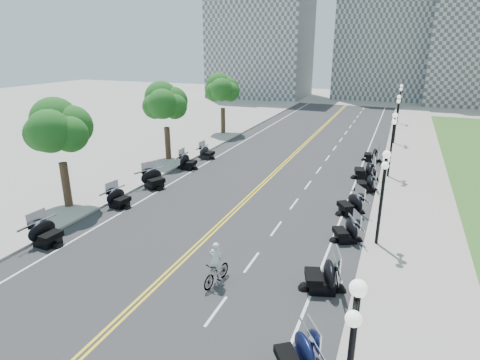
% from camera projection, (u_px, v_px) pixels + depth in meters
% --- Properties ---
extents(ground, '(160.00, 160.00, 0.00)m').
position_uv_depth(ground, '(193.00, 250.00, 20.35)').
color(ground, gray).
extents(road, '(16.00, 90.00, 0.01)m').
position_uv_depth(road, '(258.00, 188.00, 29.13)').
color(road, '#333335').
rests_on(road, ground).
extents(centerline_yellow_a, '(0.12, 90.00, 0.00)m').
position_uv_depth(centerline_yellow_a, '(257.00, 188.00, 29.17)').
color(centerline_yellow_a, yellow).
rests_on(centerline_yellow_a, road).
extents(centerline_yellow_b, '(0.12, 90.00, 0.00)m').
position_uv_depth(centerline_yellow_b, '(260.00, 188.00, 29.09)').
color(centerline_yellow_b, yellow).
rests_on(centerline_yellow_b, road).
extents(edge_line_north, '(0.12, 90.00, 0.00)m').
position_uv_depth(edge_line_north, '(348.00, 200.00, 26.86)').
color(edge_line_north, white).
rests_on(edge_line_north, road).
extents(edge_line_south, '(0.12, 90.00, 0.00)m').
position_uv_depth(edge_line_south, '(181.00, 178.00, 31.40)').
color(edge_line_south, white).
rests_on(edge_line_south, road).
extents(lane_dash_5, '(0.12, 2.00, 0.00)m').
position_uv_depth(lane_dash_5, '(216.00, 311.00, 15.70)').
color(lane_dash_5, white).
rests_on(lane_dash_5, road).
extents(lane_dash_6, '(0.12, 2.00, 0.00)m').
position_uv_depth(lane_dash_6, '(252.00, 262.00, 19.21)').
color(lane_dash_6, white).
rests_on(lane_dash_6, road).
extents(lane_dash_7, '(0.12, 2.00, 0.00)m').
position_uv_depth(lane_dash_7, '(276.00, 228.00, 22.73)').
color(lane_dash_7, white).
rests_on(lane_dash_7, road).
extents(lane_dash_8, '(0.12, 2.00, 0.00)m').
position_uv_depth(lane_dash_8, '(294.00, 204.00, 26.24)').
color(lane_dash_8, white).
rests_on(lane_dash_8, road).
extents(lane_dash_9, '(0.12, 2.00, 0.00)m').
position_uv_depth(lane_dash_9, '(308.00, 185.00, 29.75)').
color(lane_dash_9, white).
rests_on(lane_dash_9, road).
extents(lane_dash_10, '(0.12, 2.00, 0.00)m').
position_uv_depth(lane_dash_10, '(319.00, 170.00, 33.26)').
color(lane_dash_10, white).
rests_on(lane_dash_10, road).
extents(lane_dash_11, '(0.12, 2.00, 0.00)m').
position_uv_depth(lane_dash_11, '(327.00, 158.00, 36.78)').
color(lane_dash_11, white).
rests_on(lane_dash_11, road).
extents(lane_dash_12, '(0.12, 2.00, 0.00)m').
position_uv_depth(lane_dash_12, '(335.00, 148.00, 40.29)').
color(lane_dash_12, white).
rests_on(lane_dash_12, road).
extents(lane_dash_13, '(0.12, 2.00, 0.00)m').
position_uv_depth(lane_dash_13, '(341.00, 140.00, 43.80)').
color(lane_dash_13, white).
rests_on(lane_dash_13, road).
extents(lane_dash_14, '(0.12, 2.00, 0.00)m').
position_uv_depth(lane_dash_14, '(346.00, 133.00, 47.31)').
color(lane_dash_14, white).
rests_on(lane_dash_14, road).
extents(lane_dash_15, '(0.12, 2.00, 0.00)m').
position_uv_depth(lane_dash_15, '(350.00, 127.00, 50.83)').
color(lane_dash_15, white).
rests_on(lane_dash_15, road).
extents(lane_dash_16, '(0.12, 2.00, 0.00)m').
position_uv_depth(lane_dash_16, '(354.00, 121.00, 54.34)').
color(lane_dash_16, white).
rests_on(lane_dash_16, road).
extents(lane_dash_17, '(0.12, 2.00, 0.00)m').
position_uv_depth(lane_dash_17, '(358.00, 117.00, 57.85)').
color(lane_dash_17, white).
rests_on(lane_dash_17, road).
extents(lane_dash_18, '(0.12, 2.00, 0.00)m').
position_uv_depth(lane_dash_18, '(361.00, 112.00, 61.36)').
color(lane_dash_18, white).
rests_on(lane_dash_18, road).
extents(lane_dash_19, '(0.12, 2.00, 0.00)m').
position_uv_depth(lane_dash_19, '(363.00, 109.00, 64.88)').
color(lane_dash_19, white).
rests_on(lane_dash_19, road).
extents(sidewalk_north, '(5.00, 90.00, 0.15)m').
position_uv_depth(sidewalk_north, '(414.00, 208.00, 25.39)').
color(sidewalk_north, '#9E9991').
rests_on(sidewalk_north, ground).
extents(sidewalk_south, '(5.00, 90.00, 0.15)m').
position_uv_depth(sidewalk_south, '(138.00, 171.00, 32.83)').
color(sidewalk_south, '#9E9991').
rests_on(sidewalk_south, ground).
extents(distant_block_a, '(18.00, 14.00, 26.00)m').
position_uv_depth(distant_block_a, '(261.00, 27.00, 76.99)').
color(distant_block_a, gray).
rests_on(distant_block_a, ground).
extents(distant_block_b, '(16.00, 12.00, 30.00)m').
position_uv_depth(distant_block_b, '(385.00, 15.00, 73.82)').
color(distant_block_b, gray).
rests_on(distant_block_b, ground).
extents(street_lamp_2, '(0.50, 1.20, 4.90)m').
position_uv_depth(street_lamp_2, '(381.00, 199.00, 19.98)').
color(street_lamp_2, black).
rests_on(street_lamp_2, sidewalk_north).
extents(street_lamp_3, '(0.50, 1.20, 4.90)m').
position_uv_depth(street_lamp_3, '(391.00, 146.00, 30.52)').
color(street_lamp_3, black).
rests_on(street_lamp_3, sidewalk_north).
extents(street_lamp_4, '(0.50, 1.20, 4.90)m').
position_uv_depth(street_lamp_4, '(396.00, 120.00, 41.06)').
color(street_lamp_4, black).
rests_on(street_lamp_4, sidewalk_north).
extents(street_lamp_5, '(0.50, 1.20, 4.90)m').
position_uv_depth(street_lamp_5, '(399.00, 104.00, 51.59)').
color(street_lamp_5, black).
rests_on(street_lamp_5, sidewalk_north).
extents(tree_2, '(4.80, 4.80, 9.20)m').
position_uv_depth(tree_2, '(59.00, 135.00, 24.12)').
color(tree_2, '#235619').
rests_on(tree_2, sidewalk_south).
extents(tree_3, '(4.80, 4.80, 9.20)m').
position_uv_depth(tree_3, '(166.00, 107.00, 34.66)').
color(tree_3, '#235619').
rests_on(tree_3, sidewalk_south).
extents(tree_4, '(4.80, 4.80, 9.20)m').
position_uv_depth(tree_4, '(223.00, 93.00, 45.20)').
color(tree_4, '#235619').
rests_on(tree_4, sidewalk_south).
extents(motorcycle_n_4, '(2.64, 2.64, 1.33)m').
position_uv_depth(motorcycle_n_4, '(296.00, 353.00, 12.69)').
color(motorcycle_n_4, black).
rests_on(motorcycle_n_4, road).
extents(motorcycle_n_5, '(2.70, 2.70, 1.51)m').
position_uv_depth(motorcycle_n_5, '(322.00, 274.00, 16.85)').
color(motorcycle_n_5, black).
rests_on(motorcycle_n_5, road).
extents(motorcycle_n_6, '(2.55, 2.55, 1.32)m').
position_uv_depth(motorcycle_n_6, '(346.00, 230.00, 21.10)').
color(motorcycle_n_6, black).
rests_on(motorcycle_n_6, road).
extents(motorcycle_n_7, '(2.85, 2.85, 1.43)m').
position_uv_depth(motorcycle_n_7, '(350.00, 203.00, 24.47)').
color(motorcycle_n_7, black).
rests_on(motorcycle_n_7, road).
extents(motorcycle_n_8, '(2.27, 2.27, 1.31)m').
position_uv_depth(motorcycle_n_8, '(366.00, 182.00, 28.39)').
color(motorcycle_n_8, black).
rests_on(motorcycle_n_8, road).
extents(motorcycle_n_9, '(2.59, 2.59, 1.56)m').
position_uv_depth(motorcycle_n_9, '(365.00, 169.00, 30.89)').
color(motorcycle_n_9, black).
rests_on(motorcycle_n_9, road).
extents(motorcycle_n_10, '(1.97, 1.97, 1.32)m').
position_uv_depth(motorcycle_n_10, '(371.00, 154.00, 35.70)').
color(motorcycle_n_10, black).
rests_on(motorcycle_n_10, road).
extents(motorcycle_s_5, '(2.16, 2.16, 1.44)m').
position_uv_depth(motorcycle_s_5, '(46.00, 232.00, 20.69)').
color(motorcycle_s_5, black).
rests_on(motorcycle_s_5, road).
extents(motorcycle_s_6, '(2.10, 2.10, 1.32)m').
position_uv_depth(motorcycle_s_6, '(119.00, 197.00, 25.57)').
color(motorcycle_s_6, black).
rests_on(motorcycle_s_6, road).
extents(motorcycle_s_7, '(2.84, 2.84, 1.49)m').
position_uv_depth(motorcycle_s_7, '(154.00, 178.00, 28.99)').
color(motorcycle_s_7, black).
rests_on(motorcycle_s_7, road).
extents(motorcycle_s_8, '(2.08, 2.08, 1.37)m').
position_uv_depth(motorcycle_s_8, '(188.00, 161.00, 33.40)').
color(motorcycle_s_8, black).
rests_on(motorcycle_s_8, road).
extents(motorcycle_s_9, '(1.99, 1.99, 1.27)m').
position_uv_depth(motorcycle_s_9, '(207.00, 152.00, 36.47)').
color(motorcycle_s_9, black).
rests_on(motorcycle_s_9, road).
extents(bicycle, '(0.81, 1.91, 1.11)m').
position_uv_depth(bicycle, '(216.00, 272.00, 17.35)').
color(bicycle, '#A51414').
rests_on(bicycle, road).
extents(cyclist_rider, '(0.60, 0.40, 1.65)m').
position_uv_depth(cyclist_rider, '(216.00, 244.00, 16.91)').
color(cyclist_rider, silver).
rests_on(cyclist_rider, bicycle).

